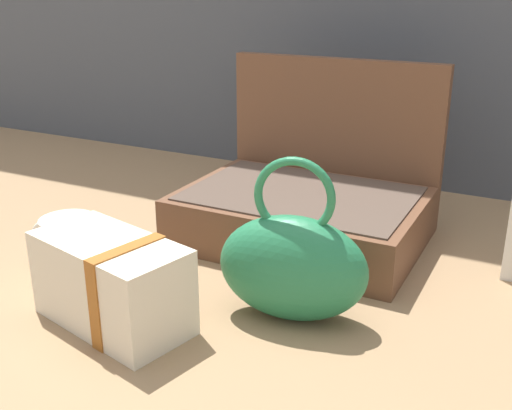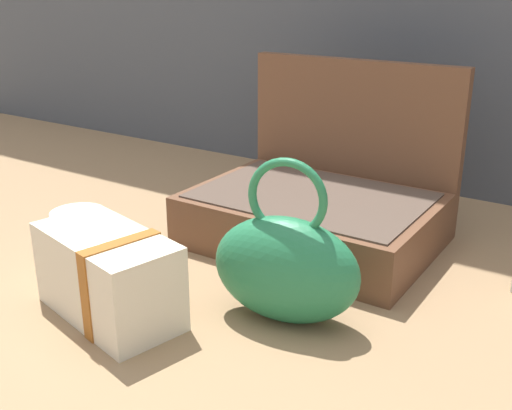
{
  "view_description": "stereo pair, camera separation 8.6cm",
  "coord_description": "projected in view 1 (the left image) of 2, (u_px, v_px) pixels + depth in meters",
  "views": [
    {
      "loc": [
        0.36,
        -0.74,
        0.43
      ],
      "look_at": [
        -0.01,
        -0.02,
        0.13
      ],
      "focal_mm": 43.34,
      "sensor_mm": 36.0,
      "label": 1
    },
    {
      "loc": [
        0.43,
        -0.7,
        0.43
      ],
      "look_at": [
        -0.01,
        -0.02,
        0.13
      ],
      "focal_mm": 43.34,
      "sensor_mm": 36.0,
      "label": 2
    }
  ],
  "objects": [
    {
      "name": "ground_plane",
      "position": [
        268.0,
        283.0,
        0.92
      ],
      "size": [
        6.0,
        6.0,
        0.0
      ],
      "primitive_type": "plane",
      "color": "#8C6D4C"
    },
    {
      "name": "open_suitcase",
      "position": [
        308.0,
        199.0,
        1.07
      ],
      "size": [
        0.4,
        0.3,
        0.3
      ],
      "color": "brown",
      "rests_on": "ground_plane"
    },
    {
      "name": "teal_pouch_handbag",
      "position": [
        293.0,
        265.0,
        0.8
      ],
      "size": [
        0.21,
        0.12,
        0.22
      ],
      "color": "#237247",
      "rests_on": "ground_plane"
    },
    {
      "name": "cream_toiletry_bag",
      "position": [
        113.0,
        283.0,
        0.8
      ],
      "size": [
        0.23,
        0.15,
        0.12
      ],
      "color": "beige",
      "rests_on": "ground_plane"
    },
    {
      "name": "coffee_mug",
      "position": [
        69.0,
        245.0,
        0.95
      ],
      "size": [
        0.12,
        0.08,
        0.09
      ],
      "color": "silver",
      "rests_on": "ground_plane"
    }
  ]
}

